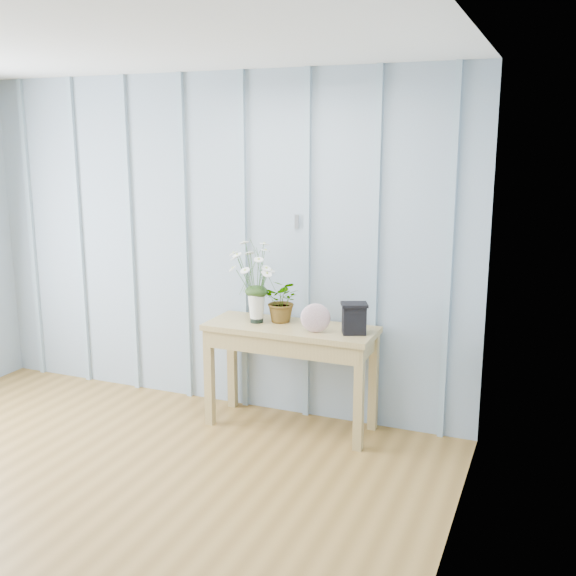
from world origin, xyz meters
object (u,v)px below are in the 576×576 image
at_px(sideboard, 291,342).
at_px(felt_disc_vessel, 316,318).
at_px(daisy_vase, 256,272).
at_px(carved_box, 354,318).

height_order(sideboard, felt_disc_vessel, felt_disc_vessel).
xyz_separation_m(daisy_vase, felt_disc_vessel, (0.48, -0.09, -0.26)).
bearing_deg(felt_disc_vessel, carved_box, -3.08).
xyz_separation_m(daisy_vase, carved_box, (0.72, -0.02, -0.25)).
bearing_deg(felt_disc_vessel, sideboard, 137.43).
distance_m(felt_disc_vessel, carved_box, 0.26).
relative_size(sideboard, daisy_vase, 2.07).
relative_size(daisy_vase, felt_disc_vessel, 2.87).
relative_size(sideboard, felt_disc_vessel, 5.95).
height_order(felt_disc_vessel, carved_box, carved_box).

